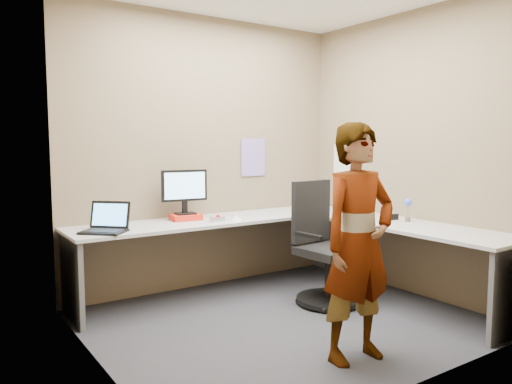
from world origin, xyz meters
TOP-DOWN VIEW (x-y plane):
  - ground at (0.00, 0.00)m, footprint 3.00×3.00m
  - wall_back at (0.00, 1.30)m, footprint 3.00×0.00m
  - wall_right at (1.50, 0.00)m, footprint 0.00×2.70m
  - wall_left at (-1.50, 0.00)m, footprint 0.00×2.70m
  - desk at (0.44, 0.39)m, footprint 2.98×2.58m
  - paper_ream at (-0.36, 1.07)m, footprint 0.30×0.23m
  - monitor at (-0.36, 1.09)m, footprint 0.44×0.15m
  - laptop at (-1.17, 0.88)m, footprint 0.44×0.44m
  - trackball_mouse at (-0.16, 0.82)m, footprint 0.12×0.08m
  - origami at (0.00, 0.75)m, footprint 0.10×0.10m
  - stapler at (1.24, -0.02)m, footprint 0.16×0.07m
  - flower at (1.29, -0.17)m, footprint 0.07×0.07m
  - calendar_purple at (0.55, 1.29)m, footprint 0.30×0.01m
  - calendar_white at (1.49, 0.90)m, footprint 0.01×0.28m
  - sticky_note_a at (1.49, 0.55)m, footprint 0.01×0.07m
  - sticky_note_b at (1.49, 0.60)m, footprint 0.01×0.07m
  - sticky_note_c at (1.49, 0.48)m, footprint 0.01×0.07m
  - sticky_note_d at (1.49, 0.70)m, footprint 0.01×0.07m
  - office_chair at (0.58, 0.19)m, footprint 0.58×0.58m
  - person at (-0.03, -0.83)m, footprint 0.60×0.41m

SIDE VIEW (x-z plane):
  - ground at x=0.00m, z-range 0.00..0.00m
  - office_chair at x=0.58m, z-range -0.10..0.99m
  - desk at x=0.44m, z-range 0.22..0.95m
  - trackball_mouse at x=-0.16m, z-range 0.72..0.79m
  - stapler at x=1.24m, z-range 0.73..0.78m
  - paper_ream at x=-0.36m, z-range 0.73..0.79m
  - origami at x=0.00m, z-range 0.73..0.79m
  - laptop at x=-1.17m, z-range 0.67..0.91m
  - person at x=-0.03m, z-range 0.00..1.59m
  - sticky_note_c at x=1.49m, z-range 0.76..0.84m
  - sticky_note_b at x=1.49m, z-range 0.78..0.86m
  - flower at x=1.29m, z-range 0.77..0.98m
  - sticky_note_d at x=1.49m, z-range 0.88..0.96m
  - sticky_note_a at x=1.49m, z-range 0.91..0.99m
  - monitor at x=-0.36m, z-range 0.82..1.24m
  - calendar_white at x=1.49m, z-range 1.06..1.44m
  - calendar_purple at x=0.55m, z-range 1.10..1.50m
  - wall_back at x=0.00m, z-range -0.15..2.85m
  - wall_right at x=1.50m, z-range 0.00..2.70m
  - wall_left at x=-1.50m, z-range 0.00..2.70m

